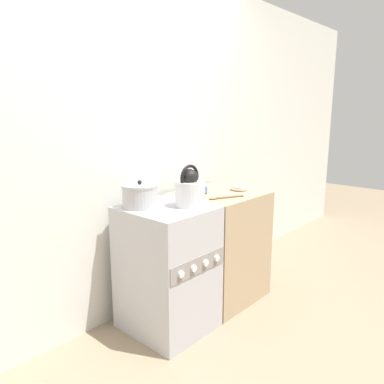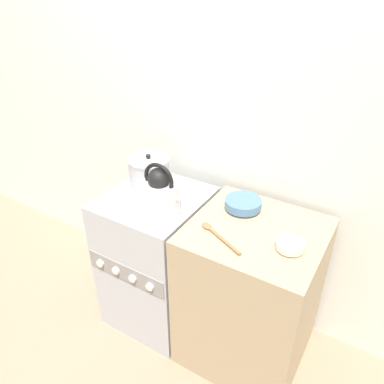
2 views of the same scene
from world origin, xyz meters
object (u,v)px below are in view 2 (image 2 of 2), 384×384
at_px(stove, 157,258).
at_px(kettle, 160,194).
at_px(small_ceramic_bowl, 290,245).
at_px(cooking_pot, 149,170).
at_px(enamel_bowl, 243,204).

bearing_deg(stove, kettle, -39.93).
height_order(stove, small_ceramic_bowl, small_ceramic_bowl).
relative_size(cooking_pot, enamel_bowl, 1.26).
bearing_deg(kettle, small_ceramic_bowl, 5.58).
height_order(cooking_pot, enamel_bowl, cooking_pot).
xyz_separation_m(stove, enamel_bowl, (0.46, 0.15, 0.46)).
bearing_deg(small_ceramic_bowl, kettle, -174.42).
relative_size(kettle, small_ceramic_bowl, 2.15).
bearing_deg(small_ceramic_bowl, cooking_pot, 169.79).
relative_size(stove, kettle, 3.11).
distance_m(kettle, small_ceramic_bowl, 0.66).
xyz_separation_m(stove, small_ceramic_bowl, (0.77, -0.04, 0.45)).
bearing_deg(cooking_pot, kettle, -43.41).
height_order(kettle, enamel_bowl, kettle).
distance_m(kettle, enamel_bowl, 0.43).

